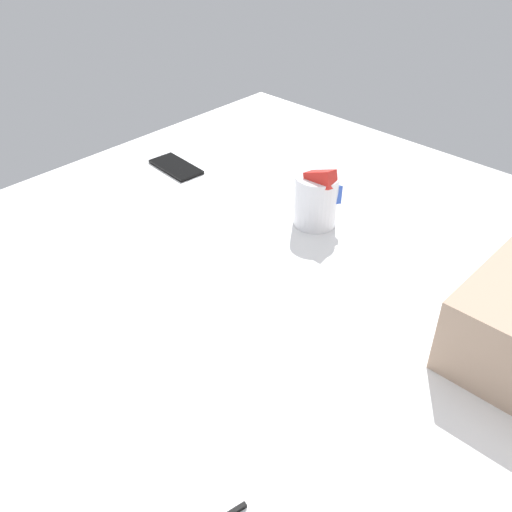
# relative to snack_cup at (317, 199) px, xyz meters

# --- Properties ---
(bed_mattress) EXTENTS (1.80, 1.40, 0.18)m
(bed_mattress) POSITION_rel_snack_cup_xyz_m (0.40, 0.08, -0.15)
(bed_mattress) COLOR white
(bed_mattress) RESTS_ON ground
(snack_cup) EXTENTS (0.09, 0.09, 0.14)m
(snack_cup) POSITION_rel_snack_cup_xyz_m (0.00, 0.00, 0.00)
(snack_cup) COLOR silver
(snack_cup) RESTS_ON bed_mattress
(cell_phone) EXTENTS (0.08, 0.15, 0.01)m
(cell_phone) POSITION_rel_snack_cup_xyz_m (0.04, -0.41, -0.05)
(cell_phone) COLOR black
(cell_phone) RESTS_ON bed_mattress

